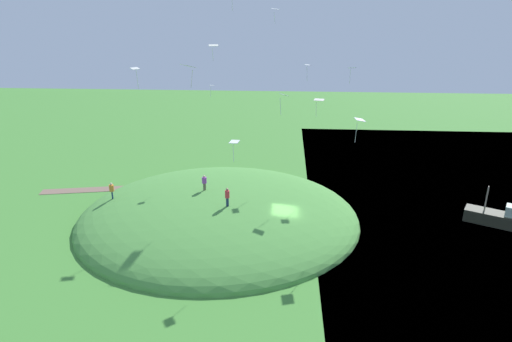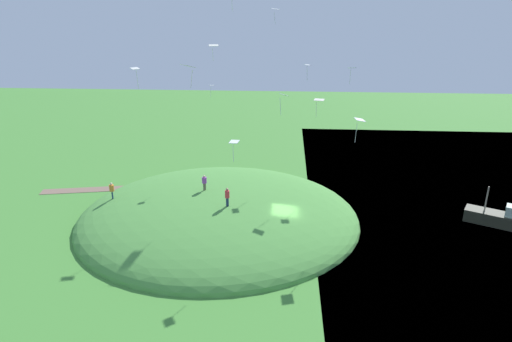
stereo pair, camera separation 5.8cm
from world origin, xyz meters
TOP-DOWN VIEW (x-y plane):
  - ground_plane at (0.00, 0.00)m, footprint 160.00×160.00m
  - grass_hill at (6.76, -2.67)m, footprint 28.35×27.43m
  - dirt_path at (23.48, -8.78)m, footprint 10.31×3.59m
  - boat_on_lake at (-21.37, -2.60)m, footprint 6.88×4.88m
  - person_with_child at (8.32, -3.65)m, footprint 0.67×0.67m
  - person_watching_kites at (17.85, -2.95)m, footprint 0.62×0.62m
  - person_walking_path at (5.47, 0.06)m, footprint 0.59×0.59m
  - kite_0 at (12.81, 1.13)m, footprint 0.82×0.84m
  - kite_2 at (-3.08, -5.96)m, footprint 1.13×0.92m
  - kite_4 at (3.81, 7.53)m, footprint 0.72×0.96m
  - kite_5 at (1.58, -12.00)m, footprint 1.07×1.32m
  - kite_6 at (-2.07, -11.77)m, footprint 0.80×0.97m
  - kite_8 at (-6.35, -0.85)m, footprint 0.92×1.24m
  - kite_9 at (7.72, -8.42)m, footprint 1.09×0.87m
  - kite_11 at (7.09, 6.63)m, footprint 1.26×1.29m
  - kite_12 at (-6.78, -10.83)m, footprint 0.91×0.76m
  - kite_13 at (0.40, -0.15)m, footprint 0.89×0.99m
  - kite_14 at (8.56, -11.30)m, footprint 0.67×0.53m

SIDE VIEW (x-z plane):
  - ground_plane at x=0.00m, z-range 0.00..0.00m
  - grass_hill at x=6.76m, z-range -2.56..2.56m
  - dirt_path at x=23.48m, z-range 0.00..0.04m
  - boat_on_lake at x=-21.37m, z-range -1.12..2.68m
  - person_watching_kites at x=17.85m, z-range 1.81..3.57m
  - person_with_child at x=8.32m, z-range 2.73..4.36m
  - person_walking_path at x=5.47m, z-range 2.74..4.56m
  - kite_8 at x=-6.35m, z-range 9.66..11.83m
  - kite_4 at x=3.81m, z-range 10.10..11.74m
  - kite_2 at x=-3.08m, z-range 10.63..12.42m
  - kite_14 at x=8.56m, z-range 11.30..12.61m
  - kite_13 at x=0.40m, z-range 12.02..13.89m
  - kite_12 at x=-6.78m, z-range 13.14..14.95m
  - kite_6 at x=-2.07m, z-range 13.28..15.16m
  - kite_0 at x=12.81m, z-range 14.29..16.10m
  - kite_11 at x=7.09m, z-range 15.35..16.97m
  - kite_9 at x=7.72m, z-range 15.71..17.33m
  - kite_5 at x=1.58m, z-range 19.28..20.83m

